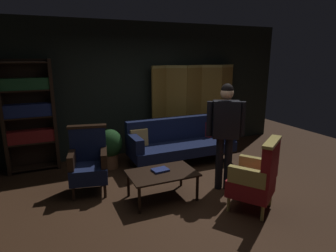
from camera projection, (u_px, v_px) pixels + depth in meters
The scene contains 11 objects.
ground_plane at pixel (189, 198), 4.33m from camera, with size 10.00×10.00×0.00m, color #331E11.
back_wall at pixel (137, 89), 6.16m from camera, with size 7.20×0.10×2.80m, color black.
folding_screen at pixel (194, 106), 6.54m from camera, with size 2.11×0.33×1.90m.
bookshelf at pixel (29, 114), 5.17m from camera, with size 0.90×0.32×2.05m.
velvet_couch at pixel (180, 140), 5.72m from camera, with size 2.12×0.78×0.88m.
coffee_table at pixel (162, 175), 4.24m from camera, with size 1.00×0.64×0.42m.
armchair_gilt_accent at pixel (257, 177), 3.90m from camera, with size 0.80×0.80×1.04m.
armchair_wing_left at pixel (89, 162), 4.46m from camera, with size 0.68×0.68×1.04m.
standing_figure at pixel (225, 127), 4.41m from camera, with size 0.54×0.37×1.70m.
potted_plant at pixel (110, 146), 5.40m from camera, with size 0.48×0.48×0.77m.
book_navy_cloth at pixel (160, 170), 4.28m from camera, with size 0.24×0.18×0.03m, color navy.
Camera 1 is at (-1.88, -3.47, 2.11)m, focal length 30.45 mm.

